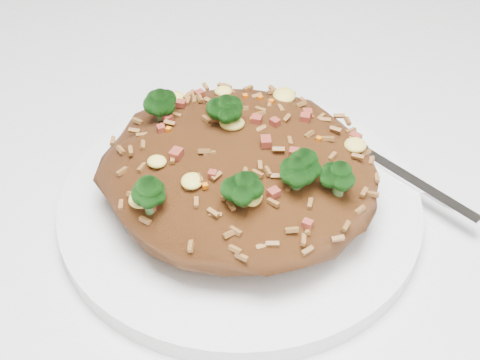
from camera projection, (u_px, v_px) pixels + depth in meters
name	position (u px, v px, depth m)	size (l,w,h in m)	color
dining_table	(165.00, 261.00, 0.54)	(1.20, 0.80, 0.75)	silver
plate	(240.00, 204.00, 0.45)	(0.24, 0.24, 0.01)	white
fried_rice	(240.00, 162.00, 0.42)	(0.18, 0.17, 0.07)	brown
fork	(388.00, 166.00, 0.47)	(0.15, 0.08, 0.00)	silver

